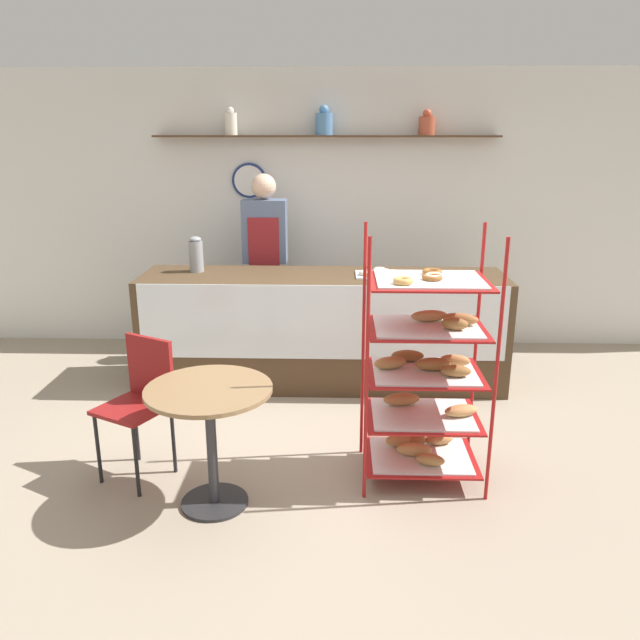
{
  "coord_description": "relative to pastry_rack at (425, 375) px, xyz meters",
  "views": [
    {
      "loc": [
        0.13,
        -3.85,
        2.12
      ],
      "look_at": [
        0.0,
        0.45,
        0.82
      ],
      "focal_mm": 35.0,
      "sensor_mm": 36.0,
      "label": 1
    }
  ],
  "objects": [
    {
      "name": "ground_plane",
      "position": [
        -0.67,
        0.25,
        -0.68
      ],
      "size": [
        14.0,
        14.0,
        0.0
      ],
      "primitive_type": "plane",
      "color": "gray"
    },
    {
      "name": "back_wall",
      "position": [
        -0.67,
        2.66,
        0.68
      ],
      "size": [
        10.0,
        0.3,
        2.7
      ],
      "color": "white",
      "rests_on": "ground_plane"
    },
    {
      "name": "display_counter",
      "position": [
        -0.67,
        1.53,
        -0.2
      ],
      "size": [
        3.07,
        0.74,
        0.96
      ],
      "color": "#4C3823",
      "rests_on": "ground_plane"
    },
    {
      "name": "pastry_rack",
      "position": [
        0.0,
        0.0,
        0.0
      ],
      "size": [
        0.75,
        0.57,
        1.59
      ],
      "color": "#A51919",
      "rests_on": "ground_plane"
    },
    {
      "name": "person_worker",
      "position": [
        -1.23,
        2.16,
        0.29
      ],
      "size": [
        0.4,
        0.23,
        1.75
      ],
      "color": "#282833",
      "rests_on": "ground_plane"
    },
    {
      "name": "cafe_table",
      "position": [
        -1.26,
        -0.38,
        -0.12
      ],
      "size": [
        0.72,
        0.72,
        0.75
      ],
      "color": "#262628",
      "rests_on": "ground_plane"
    },
    {
      "name": "cafe_chair",
      "position": [
        -1.77,
        -0.03,
        -0.13
      ],
      "size": [
        0.51,
        0.51,
        0.89
      ],
      "rotation": [
        0.0,
        0.0,
        5.8
      ],
      "color": "black",
      "rests_on": "ground_plane"
    },
    {
      "name": "coffee_carafe",
      "position": [
        -1.76,
        1.63,
        0.43
      ],
      "size": [
        0.12,
        0.12,
        0.3
      ],
      "color": "gray",
      "rests_on": "display_counter"
    },
    {
      "name": "donut_tray_counter",
      "position": [
        -0.19,
        1.53,
        0.3
      ],
      "size": [
        0.45,
        0.31,
        0.05
      ],
      "color": "silver",
      "rests_on": "display_counter"
    }
  ]
}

